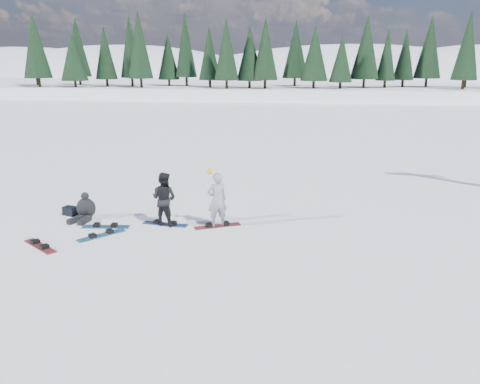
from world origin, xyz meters
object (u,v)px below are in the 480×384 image
Objects in this scene: gear_bag at (70,211)px; snowboard_loose_a at (101,235)px; snowboard_loose_b at (40,246)px; snowboard_loose_c at (106,227)px; seated_rider at (85,209)px; snowboarder_man at (164,199)px; snowboarder_woman at (217,200)px.

snowboard_loose_a is (1.90, -1.72, -0.14)m from gear_bag.
snowboard_loose_b and snowboard_loose_c have the same top height.
snowboard_loose_a is at bearing -42.19° from gear_bag.
seated_rider reaches higher than snowboard_loose_c.
snowboarder_man is 2.88m from seated_rider.
seated_rider is (-2.83, 0.21, -0.53)m from snowboarder_man.
gear_bag is 2.57m from snowboard_loose_a.
snowboarder_woman is at bearing -29.24° from snowboard_loose_a.
seated_rider is at bearing 10.38° from snowboarder_man.
seated_rider is at bearing 137.34° from snowboard_loose_c.
gear_bag is at bearing 86.90° from snowboard_loose_a.
snowboard_loose_c is (-0.19, 0.74, 0.00)m from snowboard_loose_a.
snowboard_loose_b is at bearing 167.06° from snowboard_loose_a.
seated_rider is 0.75× the size of snowboard_loose_b.
snowboarder_woman is 1.29× the size of snowboard_loose_c.
seated_rider is 0.75× the size of snowboard_loose_a.
gear_bag is at bearing 143.03° from snowboard_loose_c.
seated_rider is 1.29m from snowboard_loose_c.
snowboard_loose_a is at bearing -83.05° from snowboard_loose_c.
seated_rider reaches higher than gear_bag.
snowboard_loose_b is 2.16m from snowboard_loose_c.
gear_bag is at bearing -35.27° from snowboarder_woman.
snowboard_loose_b is 1.00× the size of snowboard_loose_c.
gear_bag is at bearing 173.34° from seated_rider.
snowboard_loose_c is (-3.52, -0.58, -0.89)m from snowboarder_woman.
snowboard_loose_c is at bearing -21.90° from seated_rider.
snowboarder_woman reaches higher than gear_bag.
snowboarder_woman is 3.70m from snowboard_loose_a.
snowboard_loose_b is at bearing -79.22° from gear_bag.
snowboard_loose_a is 1.00× the size of snowboard_loose_c.
gear_bag reaches higher than snowboard_loose_b.
snowboarder_man reaches higher than seated_rider.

